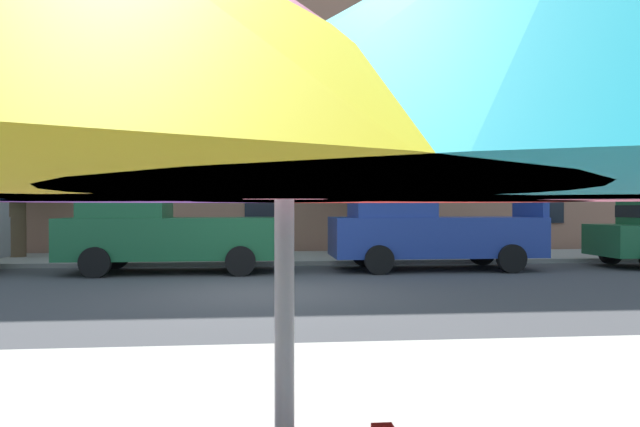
# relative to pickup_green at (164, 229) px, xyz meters

# --- Properties ---
(ground_plane) EXTENTS (120.00, 120.00, 0.00)m
(ground_plane) POSITION_rel_pickup_green_xyz_m (2.32, -3.70, -1.03)
(ground_plane) COLOR #424244
(sidewalk_far) EXTENTS (56.00, 3.60, 0.12)m
(sidewalk_far) POSITION_rel_pickup_green_xyz_m (2.32, 3.10, -0.97)
(sidewalk_far) COLOR #9E998E
(sidewalk_far) RESTS_ON ground
(apartment_building) EXTENTS (44.27, 12.08, 16.00)m
(apartment_building) POSITION_rel_pickup_green_xyz_m (2.32, 11.29, 6.97)
(apartment_building) COLOR #A87056
(apartment_building) RESTS_ON ground
(pickup_green) EXTENTS (5.10, 2.12, 2.20)m
(pickup_green) POSITION_rel_pickup_green_xyz_m (0.00, 0.00, 0.00)
(pickup_green) COLOR #195933
(pickup_green) RESTS_ON ground
(pickup_blue) EXTENTS (5.10, 2.12, 2.20)m
(pickup_blue) POSITION_rel_pickup_green_xyz_m (6.32, 0.00, 0.00)
(pickup_blue) COLOR navy
(pickup_blue) RESTS_ON ground
(street_tree_left) EXTENTS (3.43, 3.39, 5.29)m
(street_tree_left) POSITION_rel_pickup_green_xyz_m (-4.63, 3.46, 2.53)
(street_tree_left) COLOR brown
(street_tree_left) RESTS_ON ground
(street_tree_middle) EXTENTS (2.86, 2.75, 4.48)m
(street_tree_middle) POSITION_rel_pickup_green_xyz_m (5.17, 3.25, 2.13)
(street_tree_middle) COLOR brown
(street_tree_middle) RESTS_ON ground
(patio_umbrella) EXTENTS (3.68, 3.41, 2.20)m
(patio_umbrella) POSITION_rel_pickup_green_xyz_m (2.31, -12.70, 0.83)
(patio_umbrella) COLOR silver
(patio_umbrella) RESTS_ON ground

